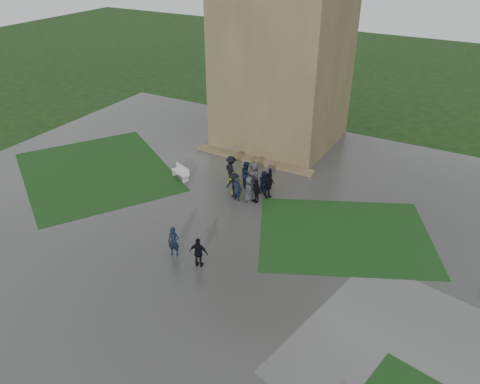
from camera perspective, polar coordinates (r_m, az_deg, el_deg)
The scene contains 10 objects.
ground at distance 25.37m, azimuth -9.68°, elevation -5.44°, with size 120.00×120.00×0.00m, color black.
plaza at distance 26.66m, azimuth -7.06°, elevation -3.30°, with size 34.00×34.00×0.02m, color #373735.
lawn_inset_left at distance 33.02m, azimuth -17.11°, elevation 2.43°, with size 11.00×9.00×0.01m, color black.
lawn_inset_right at distance 25.79m, azimuth 12.62°, elevation -5.08°, with size 9.00×7.00×0.01m, color black.
tower at distance 34.10m, azimuth 5.55°, elevation 20.41°, with size 8.00×8.00×18.00m, color brown.
tower_plinth at distance 32.96m, azimuth 1.63°, elevation 3.97°, with size 9.00×0.80×0.22m, color brown.
bench at distance 30.72m, azimuth -7.20°, elevation 2.42°, with size 1.58×1.01×0.88m.
visitor_cluster at distance 28.64m, azimuth 0.85°, elevation 1.85°, with size 4.02×2.68×2.48m.
pedestrian_mid at distance 23.52m, azimuth -8.09°, elevation -6.01°, with size 0.58×0.38×1.59m, color black.
pedestrian_near at distance 22.64m, azimuth -5.06°, elevation -7.37°, with size 0.94×0.53×1.60m, color black.
Camera 1 is at (13.71, -15.75, 14.42)m, focal length 35.00 mm.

